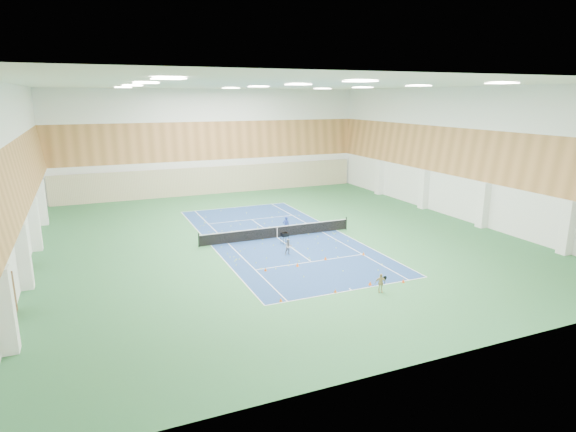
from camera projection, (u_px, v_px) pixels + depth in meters
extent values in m
plane|color=#2C673A|center=(277.00, 238.00, 39.02)|extent=(40.00, 40.00, 0.00)
cube|color=navy|center=(277.00, 238.00, 39.02)|extent=(10.97, 23.77, 0.01)
cube|color=#C6B793|center=(215.00, 180.00, 56.27)|extent=(35.40, 0.16, 3.20)
cube|color=#593319|center=(12.00, 297.00, 24.81)|extent=(0.08, 1.80, 2.20)
cube|color=#593319|center=(27.00, 252.00, 31.95)|extent=(0.08, 1.80, 2.20)
imported|color=navy|center=(286.00, 225.00, 39.76)|extent=(0.65, 0.53, 1.55)
imported|color=#92939A|center=(289.00, 247.00, 34.73)|extent=(0.60, 0.49, 1.17)
imported|color=tan|center=(381.00, 283.00, 28.02)|extent=(0.73, 0.49, 1.15)
cone|color=#DA4F0B|center=(266.00, 269.00, 31.54)|extent=(0.21, 0.21, 0.23)
cone|color=#F6580C|center=(297.00, 265.00, 32.39)|extent=(0.23, 0.23, 0.25)
cone|color=#E2540B|center=(325.00, 258.00, 33.70)|extent=(0.23, 0.23, 0.25)
cone|color=#DC620B|center=(364.00, 254.00, 34.68)|extent=(0.22, 0.22, 0.25)
cone|color=orange|center=(281.00, 300.00, 26.84)|extent=(0.19, 0.19, 0.21)
cone|color=#D75A0B|center=(335.00, 291.00, 28.06)|extent=(0.20, 0.20, 0.22)
cone|color=#FF590D|center=(370.00, 283.00, 29.18)|extent=(0.22, 0.22, 0.24)
cone|color=#FF4D0D|center=(403.00, 281.00, 29.59)|extent=(0.20, 0.20, 0.22)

